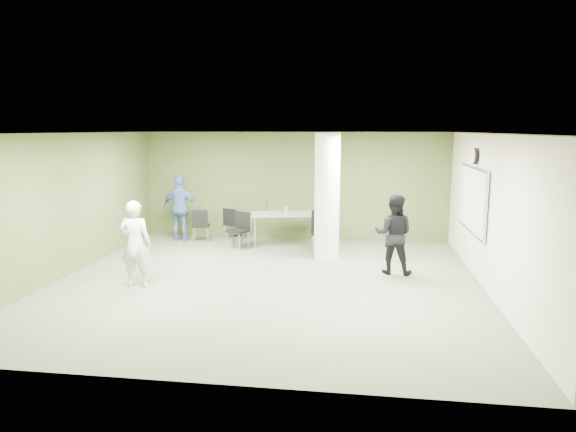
# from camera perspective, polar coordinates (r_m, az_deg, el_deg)

# --- Properties ---
(floor) EXTENTS (8.00, 8.00, 0.00)m
(floor) POSITION_cam_1_polar(r_m,az_deg,el_deg) (9.86, -2.36, -7.31)
(floor) COLOR #585946
(floor) RESTS_ON ground
(ceiling) EXTENTS (8.00, 8.00, 0.00)m
(ceiling) POSITION_cam_1_polar(r_m,az_deg,el_deg) (9.43, -2.48, 9.19)
(ceiling) COLOR white
(ceiling) RESTS_ON wall_back
(wall_back) EXTENTS (8.00, 2.80, 0.02)m
(wall_back) POSITION_cam_1_polar(r_m,az_deg,el_deg) (13.46, 0.66, 3.36)
(wall_back) COLOR #515F2C
(wall_back) RESTS_ON floor
(wall_left) EXTENTS (0.02, 8.00, 2.80)m
(wall_left) POSITION_cam_1_polar(r_m,az_deg,el_deg) (10.99, -23.40, 1.15)
(wall_left) COLOR #515F2C
(wall_left) RESTS_ON floor
(wall_right_cream) EXTENTS (0.02, 8.00, 2.80)m
(wall_right_cream) POSITION_cam_1_polar(r_m,az_deg,el_deg) (9.66, 21.61, 0.20)
(wall_right_cream) COLOR beige
(wall_right_cream) RESTS_ON floor
(column) EXTENTS (0.56, 0.56, 2.80)m
(column) POSITION_cam_1_polar(r_m,az_deg,el_deg) (11.39, 4.37, 2.19)
(column) COLOR silver
(column) RESTS_ON floor
(whiteboard) EXTENTS (0.05, 2.30, 1.30)m
(whiteboard) POSITION_cam_1_polar(r_m,az_deg,el_deg) (10.79, 19.78, 1.77)
(whiteboard) COLOR silver
(whiteboard) RESTS_ON wall_right_cream
(wall_clock) EXTENTS (0.06, 0.32, 0.32)m
(wall_clock) POSITION_cam_1_polar(r_m,az_deg,el_deg) (10.72, 20.04, 6.27)
(wall_clock) COLOR black
(wall_clock) RESTS_ON wall_right_cream
(folding_table) EXTENTS (1.81, 1.05, 1.06)m
(folding_table) POSITION_cam_1_polar(r_m,az_deg,el_deg) (12.76, -0.29, 0.11)
(folding_table) COLOR #999994
(folding_table) RESTS_ON floor
(wastebasket) EXTENTS (0.26, 0.26, 0.30)m
(wastebasket) POSITION_cam_1_polar(r_m,az_deg,el_deg) (12.66, -5.60, -2.83)
(wastebasket) COLOR #4C4C4C
(wastebasket) RESTS_ON floor
(chair_back_left) EXTENTS (0.49, 0.49, 0.84)m
(chair_back_left) POSITION_cam_1_polar(r_m,az_deg,el_deg) (13.34, -9.70, -0.80)
(chair_back_left) COLOR black
(chair_back_left) RESTS_ON floor
(chair_back_right) EXTENTS (0.55, 0.55, 0.84)m
(chair_back_right) POSITION_cam_1_polar(r_m,az_deg,el_deg) (13.48, -6.22, -0.61)
(chair_back_right) COLOR black
(chair_back_right) RESTS_ON floor
(chair_table_left) EXTENTS (0.58, 0.58, 0.88)m
(chair_table_left) POSITION_cam_1_polar(r_m,az_deg,el_deg) (12.55, -5.39, -1.25)
(chair_table_left) COLOR black
(chair_table_left) RESTS_ON floor
(chair_table_right) EXTENTS (0.53, 0.53, 0.96)m
(chair_table_right) POSITION_cam_1_polar(r_m,az_deg,el_deg) (12.14, 3.71, -1.34)
(chair_table_right) COLOR black
(chair_table_right) RESTS_ON floor
(woman_white) EXTENTS (0.60, 0.41, 1.61)m
(woman_white) POSITION_cam_1_polar(r_m,az_deg,el_deg) (9.77, -16.60, -2.98)
(woman_white) COLOR silver
(woman_white) RESTS_ON floor
(man_black) EXTENTS (0.86, 0.72, 1.60)m
(man_black) POSITION_cam_1_polar(r_m,az_deg,el_deg) (10.45, 11.66, -2.00)
(man_black) COLOR black
(man_black) RESTS_ON floor
(man_blue) EXTENTS (1.04, 0.51, 1.71)m
(man_blue) POSITION_cam_1_polar(r_m,az_deg,el_deg) (13.52, -11.83, 0.85)
(man_blue) COLOR #4769B0
(man_blue) RESTS_ON floor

